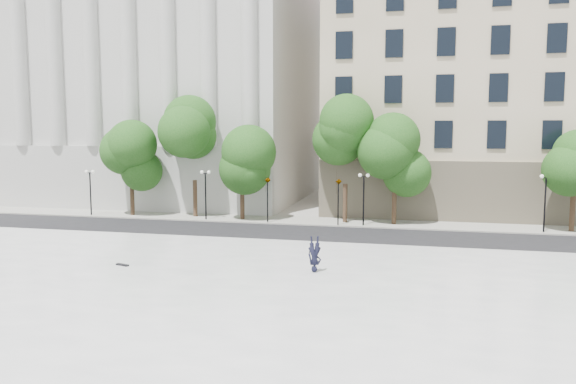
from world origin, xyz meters
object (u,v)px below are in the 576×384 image
Objects in this scene: traffic_light_west at (267,178)px; person_lying at (315,267)px; traffic_light_east at (338,179)px; skateboard at (122,265)px.

traffic_light_west is 2.34× the size of person_lying.
traffic_light_east reaches higher than skateboard.
person_lying is (1.01, -15.87, -3.04)m from traffic_light_east.
traffic_light_east reaches higher than traffic_light_west.
skateboard is (-10.02, -0.94, -0.21)m from person_lying.
traffic_light_east reaches higher than person_lying.
person_lying is 2.33× the size of skateboard.
person_lying reaches higher than skateboard.
traffic_light_east is 5.50× the size of skateboard.
traffic_light_east is 16.19m from person_lying.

